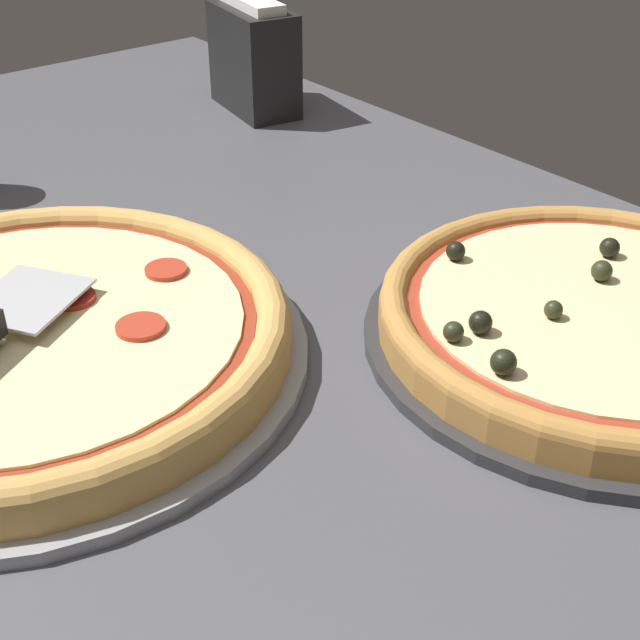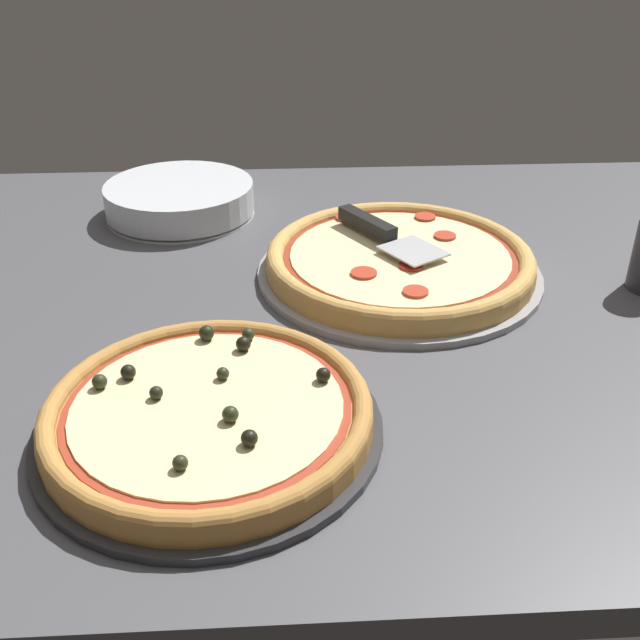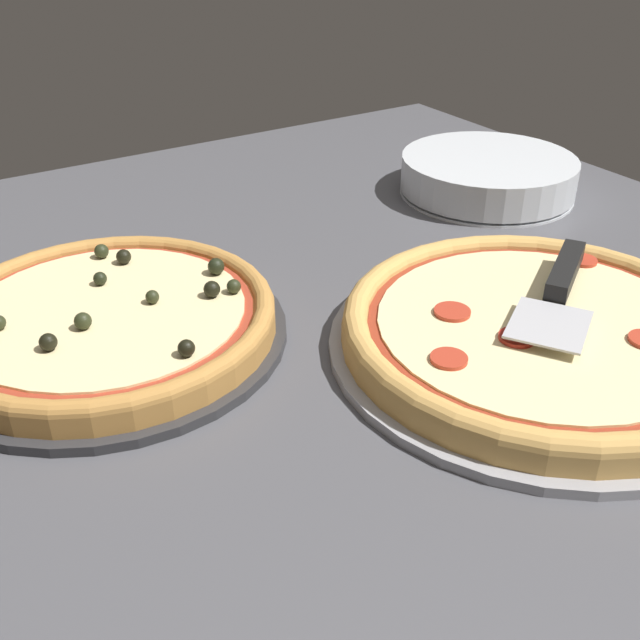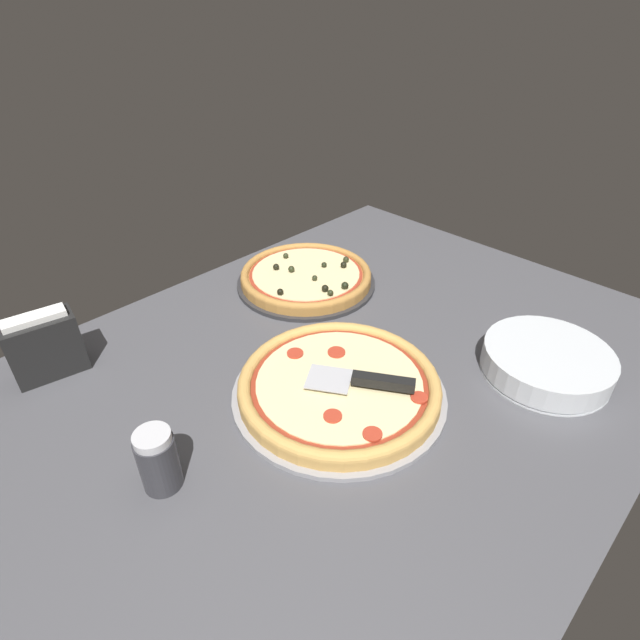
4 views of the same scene
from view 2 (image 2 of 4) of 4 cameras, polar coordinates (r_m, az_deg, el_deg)
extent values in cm
cube|color=#4C4C51|center=(106.09, 4.22, 1.25)|extent=(149.96, 107.82, 3.60)
cylinder|color=#939399|center=(109.98, 6.01, 3.62)|extent=(41.18, 41.18, 1.00)
cylinder|color=tan|center=(109.31, 6.06, 4.34)|extent=(38.71, 38.71, 2.08)
torus|color=tan|center=(108.86, 6.09, 4.83)|extent=(38.71, 38.71, 2.52)
cylinder|color=maroon|center=(108.83, 6.09, 4.87)|extent=(33.64, 33.64, 0.15)
cylinder|color=beige|center=(108.78, 6.09, 4.93)|extent=(31.74, 31.74, 0.40)
cylinder|color=#B73823|center=(102.28, 3.35, 3.59)|extent=(3.62, 3.62, 0.40)
cylinder|color=#B73823|center=(115.01, 9.50, 6.34)|extent=(3.33, 3.33, 0.40)
cylinder|color=#B73823|center=(120.16, 1.93, 7.81)|extent=(3.15, 3.15, 0.40)
cylinder|color=#B73823|center=(98.09, 7.29, 2.16)|extent=(3.38, 3.38, 0.40)
cylinder|color=maroon|center=(104.98, 6.95, 4.14)|extent=(3.44, 3.44, 0.40)
cylinder|color=#B73823|center=(121.52, 8.02, 7.79)|extent=(3.36, 3.36, 0.40)
cylinder|color=#2D2D30|center=(79.44, -8.41, -8.16)|extent=(36.15, 36.15, 1.00)
cylinder|color=#B77F3D|center=(78.49, -8.49, -7.26)|extent=(33.98, 33.98, 2.12)
torus|color=#B77F3D|center=(77.85, -8.55, -6.64)|extent=(33.98, 33.98, 2.05)
cylinder|color=#A33823|center=(77.81, -8.56, -6.59)|extent=(29.54, 29.54, 0.15)
cylinder|color=beige|center=(77.73, -8.56, -6.52)|extent=(27.86, 27.86, 0.40)
sphere|color=black|center=(87.80, -8.64, -0.98)|extent=(1.80, 1.80, 1.80)
sphere|color=black|center=(85.30, -5.86, -1.82)|extent=(1.71, 1.71, 1.71)
sphere|color=#282D19|center=(87.25, -5.49, -1.09)|extent=(1.49, 1.49, 1.49)
sphere|color=#282D19|center=(80.82, -7.42, -4.06)|extent=(1.39, 1.39, 1.39)
sphere|color=#282D19|center=(74.65, -6.85, -7.13)|extent=(1.67, 1.67, 1.67)
sphere|color=black|center=(82.73, -14.41, -3.86)|extent=(1.64, 1.64, 1.64)
sphere|color=#282D19|center=(69.87, -10.60, -10.64)|extent=(1.46, 1.46, 1.46)
sphere|color=black|center=(71.56, -5.41, -8.94)|extent=(1.65, 1.65, 1.65)
sphere|color=black|center=(79.76, 0.25, -4.20)|extent=(1.59, 1.59, 1.59)
sphere|color=#282D19|center=(82.04, -16.45, -4.52)|extent=(1.60, 1.60, 1.60)
sphere|color=black|center=(79.06, -12.38, -5.43)|extent=(1.42, 1.42, 1.42)
cube|color=#B7B7BC|center=(107.61, 7.13, 5.27)|extent=(10.29, 10.66, 0.24)
cube|color=black|center=(114.07, 3.82, 7.40)|extent=(8.08, 11.02, 2.00)
cylinder|color=silver|center=(132.97, -10.53, 8.02)|extent=(25.27, 25.27, 0.70)
cylinder|color=silver|center=(132.72, -10.56, 8.30)|extent=(25.27, 25.27, 0.70)
cylinder|color=silver|center=(132.46, -10.59, 8.58)|extent=(25.27, 25.27, 0.70)
cylinder|color=silver|center=(132.21, -10.61, 8.86)|extent=(25.27, 25.27, 0.70)
cylinder|color=silver|center=(131.97, -10.64, 9.15)|extent=(25.27, 25.27, 0.70)
cylinder|color=silver|center=(131.72, -10.67, 9.43)|extent=(25.27, 25.27, 0.70)
cylinder|color=silver|center=(131.48, -10.70, 9.72)|extent=(25.27, 25.27, 0.70)
cylinder|color=silver|center=(131.25, -10.73, 10.00)|extent=(25.27, 25.27, 0.70)
camera|label=1|loc=(1.22, -23.70, 22.66)|focal=50.00mm
camera|label=3|loc=(0.74, 49.75, 13.45)|focal=42.00mm
camera|label=4|loc=(1.62, 27.47, 33.58)|focal=28.00mm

